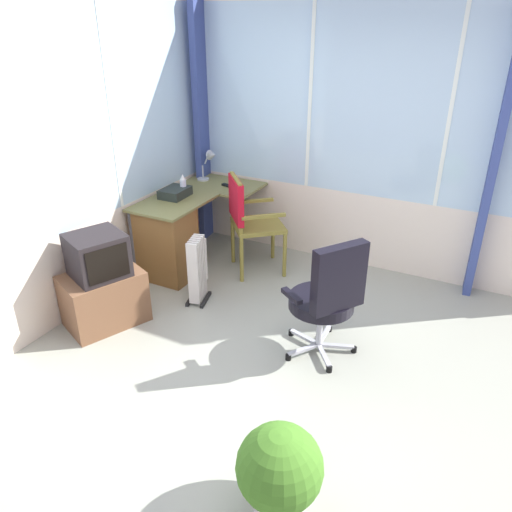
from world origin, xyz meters
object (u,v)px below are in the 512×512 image
at_px(office_chair, 328,294).
at_px(space_heater, 198,269).
at_px(potted_plant, 279,470).
at_px(wooden_armchair, 245,213).
at_px(desk_lamp, 210,161).
at_px(tv_remote, 228,186).
at_px(paper_tray, 175,193).
at_px(spray_bottle, 183,185).
at_px(desk, 170,237).
at_px(tv_on_stand, 102,285).

xyz_separation_m(office_chair, space_heater, (0.26, 1.33, -0.23)).
bearing_deg(potted_plant, wooden_armchair, 32.07).
bearing_deg(desk_lamp, potted_plant, -142.55).
relative_size(desk_lamp, tv_remote, 2.17).
xyz_separation_m(paper_tray, wooden_armchair, (0.18, -0.70, -0.15)).
relative_size(paper_tray, office_chair, 0.30).
xyz_separation_m(tv_remote, space_heater, (-1.05, -0.29, -0.44)).
xyz_separation_m(spray_bottle, wooden_armchair, (0.09, -0.66, -0.21)).
xyz_separation_m(spray_bottle, office_chair, (-0.88, -1.89, -0.30)).
bearing_deg(paper_tray, desk, -162.32).
distance_m(space_heater, potted_plant, 2.28).
bearing_deg(spray_bottle, tv_remote, -31.72).
bearing_deg(wooden_armchair, spray_bottle, 97.74).
xyz_separation_m(spray_bottle, tv_on_stand, (-1.31, -0.05, -0.49)).
bearing_deg(potted_plant, office_chair, 10.18).
distance_m(spray_bottle, paper_tray, 0.12).
height_order(desk_lamp, tv_remote, desk_lamp).
bearing_deg(tv_remote, paper_tray, 165.53).
relative_size(office_chair, tv_on_stand, 1.20).
bearing_deg(wooden_armchair, tv_on_stand, 156.46).
xyz_separation_m(tv_remote, paper_tray, (-0.52, 0.30, 0.03)).
xyz_separation_m(spray_bottle, potted_plant, (-2.25, -2.13, -0.57)).
bearing_deg(spray_bottle, desk_lamp, 4.17).
xyz_separation_m(desk_lamp, wooden_armchair, (-0.50, -0.71, -0.32)).
height_order(tv_on_stand, potted_plant, tv_on_stand).
xyz_separation_m(desk_lamp, spray_bottle, (-0.59, -0.04, -0.10)).
height_order(tv_on_stand, space_heater, tv_on_stand).
bearing_deg(tv_on_stand, wooden_armchair, -23.54).
height_order(tv_remote, space_heater, tv_remote).
xyz_separation_m(wooden_armchair, potted_plant, (-2.34, -1.47, -0.36)).
bearing_deg(spray_bottle, tv_on_stand, -177.62).
bearing_deg(space_heater, office_chair, -101.11).
relative_size(paper_tray, space_heater, 0.48).
xyz_separation_m(spray_bottle, space_heater, (-0.62, -0.55, -0.53)).
xyz_separation_m(desk_lamp, office_chair, (-1.47, -1.93, -0.41)).
relative_size(desk_lamp, tv_on_stand, 0.39).
relative_size(wooden_armchair, tv_on_stand, 1.22).
distance_m(spray_bottle, potted_plant, 3.15).
height_order(tv_remote, potted_plant, tv_remote).
height_order(spray_bottle, wooden_armchair, wooden_armchair).
bearing_deg(spray_bottle, wooden_armchair, -82.26).
relative_size(desk, space_heater, 2.20).
height_order(wooden_armchair, tv_on_stand, wooden_armchair).
distance_m(spray_bottle, space_heater, 0.99).
xyz_separation_m(paper_tray, space_heater, (-0.52, -0.59, -0.48)).
height_order(spray_bottle, tv_on_stand, spray_bottle).
bearing_deg(desk_lamp, wooden_armchair, -125.10).
xyz_separation_m(wooden_armchair, tv_on_stand, (-1.40, 0.61, -0.28)).
xyz_separation_m(tv_remote, wooden_armchair, (-0.34, -0.40, -0.12)).
xyz_separation_m(desk_lamp, tv_remote, (-0.16, -0.31, -0.20)).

